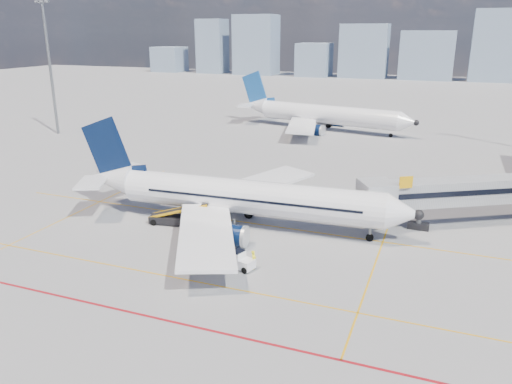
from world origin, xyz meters
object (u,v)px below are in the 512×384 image
belt_loader (173,218)px  ramp_worker (254,260)px  second_aircraft (321,114)px  main_aircraft (236,196)px  cargo_dolly (209,253)px  baggage_tug (240,260)px

belt_loader → ramp_worker: belt_loader is taller
second_aircraft → ramp_worker: second_aircraft is taller
main_aircraft → cargo_dolly: main_aircraft is taller
belt_loader → ramp_worker: bearing=-38.9°
cargo_dolly → belt_loader: (-7.78, 7.07, -0.23)m
main_aircraft → ramp_worker: main_aircraft is taller
cargo_dolly → ramp_worker: size_ratio=1.97×
ramp_worker → belt_loader: bearing=57.3°
second_aircraft → belt_loader: second_aircraft is taller
cargo_dolly → ramp_worker: (4.22, 0.27, -0.07)m
second_aircraft → belt_loader: (-1.53, -58.84, -2.51)m
belt_loader → main_aircraft: bearing=10.2°
baggage_tug → belt_loader: belt_loader is taller
main_aircraft → baggage_tug: 10.66m
second_aircraft → main_aircraft: bearing=-73.8°
second_aircraft → belt_loader: size_ratio=5.81×
main_aircraft → baggage_tug: (4.43, -9.37, -2.46)m
main_aircraft → ramp_worker: bearing=-61.2°
belt_loader → second_aircraft: bearing=79.2°
baggage_tug → cargo_dolly: size_ratio=0.75×
baggage_tug → ramp_worker: (1.17, 0.30, 0.10)m
main_aircraft → second_aircraft: bearing=92.1°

